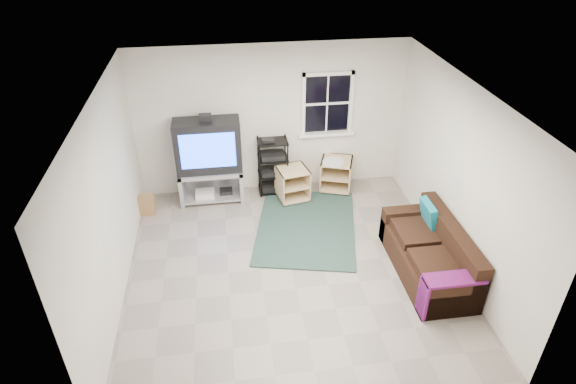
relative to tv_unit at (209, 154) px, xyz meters
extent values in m
plane|color=gray|center=(1.09, -2.01, -0.87)|extent=(4.60, 4.60, 0.00)
plane|color=white|center=(1.09, -2.01, 1.73)|extent=(4.60, 4.60, 0.00)
plane|color=silver|center=(1.09, 0.29, 0.43)|extent=(4.60, 0.00, 4.60)
plane|color=silver|center=(1.09, -4.31, 0.43)|extent=(4.60, 0.00, 4.60)
plane|color=silver|center=(-1.21, -2.01, 0.43)|extent=(0.00, 4.60, 4.60)
plane|color=silver|center=(3.39, -2.01, 0.43)|extent=(0.00, 4.60, 4.60)
cube|color=black|center=(2.04, 0.28, 0.68)|extent=(0.80, 0.01, 1.02)
cube|color=white|center=(2.04, 0.26, 1.20)|extent=(0.88, 0.06, 0.06)
cube|color=white|center=(2.04, 0.24, 0.13)|extent=(0.98, 0.14, 0.05)
cube|color=white|center=(1.63, 0.26, 0.68)|extent=(0.06, 0.06, 1.10)
cube|color=white|center=(2.45, 0.26, 0.68)|extent=(0.06, 0.06, 1.10)
cube|color=white|center=(2.04, 0.26, 0.68)|extent=(0.78, 0.04, 0.04)
cube|color=#9D9DA5|center=(0.00, -0.01, -0.31)|extent=(1.08, 0.54, 0.06)
cube|color=#9D9DA5|center=(-0.51, -0.01, -0.57)|extent=(0.06, 0.54, 0.59)
cube|color=#9D9DA5|center=(0.51, -0.01, -0.57)|extent=(0.06, 0.54, 0.59)
cube|color=#9D9DA5|center=(0.00, -0.01, -0.80)|extent=(0.95, 0.50, 0.04)
cube|color=#9D9DA5|center=(0.00, 0.24, -0.57)|extent=(1.08, 0.04, 0.59)
cube|color=silver|center=(-0.13, -0.05, -0.73)|extent=(0.32, 0.26, 0.09)
cube|color=black|center=(0.24, -0.01, -0.74)|extent=(0.22, 0.19, 0.06)
cube|color=black|center=(0.00, -0.01, 0.17)|extent=(1.08, 0.45, 0.89)
cube|color=blue|center=(0.00, -0.24, 0.18)|extent=(0.89, 0.01, 0.60)
cube|color=black|center=(0.00, -0.01, 0.66)|extent=(0.19, 0.14, 0.11)
cylinder|color=black|center=(0.84, -0.09, -0.35)|extent=(0.02, 0.02, 1.04)
cylinder|color=black|center=(1.32, -0.09, -0.35)|extent=(0.02, 0.02, 1.04)
cylinder|color=black|center=(0.84, 0.25, -0.35)|extent=(0.02, 0.02, 1.04)
cylinder|color=black|center=(1.32, 0.25, -0.35)|extent=(0.02, 0.02, 1.04)
cube|color=black|center=(1.08, 0.08, -0.82)|extent=(0.52, 0.38, 0.02)
cube|color=black|center=(1.08, 0.08, -0.77)|extent=(0.41, 0.30, 0.08)
cube|color=black|center=(1.08, 0.08, -0.51)|extent=(0.52, 0.38, 0.02)
cube|color=black|center=(1.08, 0.08, -0.46)|extent=(0.41, 0.30, 0.08)
cube|color=black|center=(1.08, 0.08, -0.20)|extent=(0.52, 0.38, 0.02)
cube|color=black|center=(1.08, 0.08, -0.14)|extent=(0.41, 0.30, 0.08)
cube|color=black|center=(1.08, 0.08, 0.12)|extent=(0.52, 0.38, 0.02)
cube|color=tan|center=(1.39, -0.21, -0.29)|extent=(0.59, 0.59, 0.02)
cube|color=tan|center=(1.39, -0.21, -0.81)|extent=(0.59, 0.59, 0.02)
cube|color=tan|center=(1.15, -0.26, -0.55)|extent=(0.12, 0.50, 0.54)
cube|color=tan|center=(1.62, -0.17, -0.55)|extent=(0.12, 0.50, 0.54)
cube|color=tan|center=(1.34, 0.02, -0.55)|extent=(0.45, 0.11, 0.54)
cube|color=tan|center=(1.39, -0.21, -0.57)|extent=(0.54, 0.56, 0.02)
cylinder|color=black|center=(1.23, -0.45, -0.85)|extent=(0.05, 0.05, 0.05)
cylinder|color=black|center=(1.54, 0.02, -0.85)|extent=(0.05, 0.05, 0.05)
cube|color=tan|center=(2.21, 0.01, -0.30)|extent=(0.68, 0.68, 0.02)
cube|color=tan|center=(2.21, 0.01, -0.80)|extent=(0.68, 0.68, 0.02)
cube|color=tan|center=(1.97, 0.09, -0.55)|extent=(0.19, 0.51, 0.53)
cube|color=tan|center=(2.45, -0.08, -0.55)|extent=(0.19, 0.51, 0.53)
cube|color=tan|center=(2.29, 0.25, -0.55)|extent=(0.47, 0.18, 0.53)
cube|color=tan|center=(2.21, 0.01, -0.57)|extent=(0.62, 0.64, 0.02)
cylinder|color=black|center=(1.94, -0.13, -0.84)|extent=(0.06, 0.06, 0.06)
cylinder|color=black|center=(2.48, 0.14, -0.84)|extent=(0.06, 0.06, 0.06)
cylinder|color=silver|center=(2.12, -0.08, -0.27)|extent=(0.38, 0.38, 0.03)
cube|color=black|center=(2.96, -2.38, -0.68)|extent=(0.81, 1.79, 0.38)
cube|color=black|center=(3.26, -2.38, -0.30)|extent=(0.22, 1.79, 0.39)
cube|color=black|center=(2.96, -1.59, -0.59)|extent=(0.81, 0.22, 0.56)
cube|color=black|center=(2.96, -3.17, -0.59)|extent=(0.81, 0.22, 0.56)
cube|color=black|center=(2.89, -2.74, -0.44)|extent=(0.54, 0.65, 0.12)
cube|color=black|center=(2.89, -2.02, -0.44)|extent=(0.54, 0.65, 0.12)
cube|color=teal|center=(3.12, -1.89, -0.23)|extent=(0.18, 0.43, 0.37)
cube|color=navy|center=(2.94, -3.17, -0.30)|extent=(0.74, 0.27, 0.04)
cube|color=navy|center=(2.58, -3.17, -0.58)|extent=(0.04, 0.27, 0.52)
cube|color=#322316|center=(1.48, -1.08, -0.86)|extent=(1.96, 2.39, 0.02)
cube|color=#895E3D|center=(-1.08, -0.33, -0.69)|extent=(0.25, 0.17, 0.35)
camera|label=1|loc=(0.30, -7.26, 3.71)|focal=30.00mm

